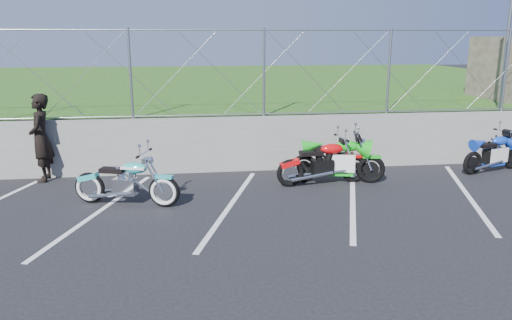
{
  "coord_description": "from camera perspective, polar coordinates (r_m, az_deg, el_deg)",
  "views": [
    {
      "loc": [
        -0.7,
        -7.97,
        3.13
      ],
      "look_at": [
        0.52,
        1.3,
        0.79
      ],
      "focal_mm": 35.0,
      "sensor_mm": 36.0,
      "label": 1
    }
  ],
  "objects": [
    {
      "name": "sportbike_green",
      "position": [
        10.98,
        9.46,
        -0.21
      ],
      "size": [
        2.05,
        0.73,
        1.07
      ],
      "rotation": [
        0.0,
        0.0,
        -0.19
      ],
      "color": "black",
      "rests_on": "ground"
    },
    {
      "name": "sportbike_blue",
      "position": [
        13.0,
        25.56,
        0.57
      ],
      "size": [
        1.79,
        0.72,
        0.95
      ],
      "rotation": [
        0.0,
        0.0,
        0.29
      ],
      "color": "black",
      "rests_on": "ground"
    },
    {
      "name": "parking_lines",
      "position": [
        9.68,
        4.21,
        -4.83
      ],
      "size": [
        18.29,
        4.31,
        0.01
      ],
      "color": "silver",
      "rests_on": "ground"
    },
    {
      "name": "grass_field",
      "position": [
        21.62,
        -5.66,
        7.39
      ],
      "size": [
        30.0,
        20.0,
        1.3
      ],
      "primitive_type": "cube",
      "color": "#234C14",
      "rests_on": "ground"
    },
    {
      "name": "cruiser_turquoise",
      "position": [
        9.7,
        -14.47,
        -2.65
      ],
      "size": [
        2.03,
        0.78,
        1.04
      ],
      "rotation": [
        0.0,
        0.0,
        -0.29
      ],
      "color": "black",
      "rests_on": "ground"
    },
    {
      "name": "ground",
      "position": [
        8.59,
        -2.36,
        -7.33
      ],
      "size": [
        90.0,
        90.0,
        0.0
      ],
      "primitive_type": "plane",
      "color": "black",
      "rests_on": "ground"
    },
    {
      "name": "chain_link_fence",
      "position": [
        11.52,
        -4.08,
        9.88
      ],
      "size": [
        28.0,
        0.03,
        2.0
      ],
      "color": "gray",
      "rests_on": "retaining_wall"
    },
    {
      "name": "naked_orange",
      "position": [
        10.79,
        7.79,
        -0.53
      ],
      "size": [
        2.06,
        0.7,
        1.03
      ],
      "rotation": [
        0.0,
        0.0,
        0.1
      ],
      "color": "black",
      "rests_on": "ground"
    },
    {
      "name": "person_standing",
      "position": [
        11.83,
        -23.38,
        2.33
      ],
      "size": [
        0.52,
        0.74,
        1.92
      ],
      "primitive_type": "imported",
      "rotation": [
        0.0,
        0.0,
        -1.49
      ],
      "color": "black",
      "rests_on": "ground"
    },
    {
      "name": "sign_pole",
      "position": [
        14.26,
        26.68,
        11.27
      ],
      "size": [
        0.08,
        0.08,
        3.0
      ],
      "primitive_type": "cylinder",
      "color": "gray",
      "rests_on": "grass_field"
    },
    {
      "name": "retaining_wall",
      "position": [
        11.75,
        -3.94,
        1.83
      ],
      "size": [
        30.0,
        0.22,
        1.3
      ],
      "primitive_type": "cube",
      "color": "slate",
      "rests_on": "ground"
    }
  ]
}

